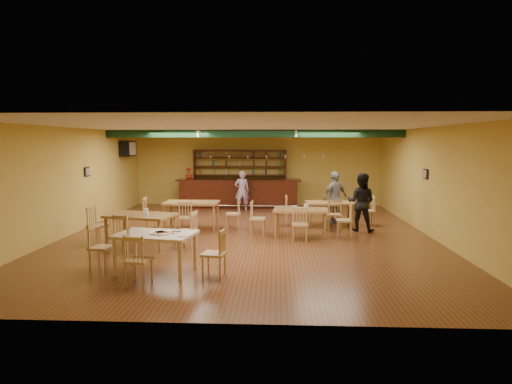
# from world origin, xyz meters

# --- Properties ---
(floor) EXTENTS (12.00, 12.00, 0.00)m
(floor) POSITION_xyz_m (0.00, 0.00, 0.00)
(floor) COLOR brown
(floor) RESTS_ON ground
(ceiling_beam) EXTENTS (10.00, 0.30, 0.25)m
(ceiling_beam) POSITION_xyz_m (0.00, 2.80, 2.87)
(ceiling_beam) COLOR black
(ceiling_beam) RESTS_ON ceiling
(track_rail_left) EXTENTS (0.05, 2.50, 0.05)m
(track_rail_left) POSITION_xyz_m (-1.80, 3.40, 2.94)
(track_rail_left) COLOR silver
(track_rail_left) RESTS_ON ceiling
(track_rail_right) EXTENTS (0.05, 2.50, 0.05)m
(track_rail_right) POSITION_xyz_m (1.40, 3.40, 2.94)
(track_rail_right) COLOR silver
(track_rail_right) RESTS_ON ceiling
(ac_unit) EXTENTS (0.34, 0.70, 0.48)m
(ac_unit) POSITION_xyz_m (-4.80, 4.20, 2.35)
(ac_unit) COLOR silver
(ac_unit) RESTS_ON wall_left
(picture_left) EXTENTS (0.04, 0.34, 0.28)m
(picture_left) POSITION_xyz_m (-4.97, 1.00, 1.70)
(picture_left) COLOR black
(picture_left) RESTS_ON wall_left
(picture_right) EXTENTS (0.04, 0.34, 0.28)m
(picture_right) POSITION_xyz_m (4.97, 0.50, 1.70)
(picture_right) COLOR black
(picture_right) RESTS_ON wall_right
(bar_counter) EXTENTS (4.88, 0.85, 1.13)m
(bar_counter) POSITION_xyz_m (-0.72, 5.15, 0.56)
(bar_counter) COLOR black
(bar_counter) RESTS_ON ground
(back_bar_hutch) EXTENTS (3.77, 0.40, 2.28)m
(back_bar_hutch) POSITION_xyz_m (-0.72, 5.78, 1.14)
(back_bar_hutch) COLOR black
(back_bar_hutch) RESTS_ON ground
(poinsettia) EXTENTS (0.32, 0.32, 0.44)m
(poinsettia) POSITION_xyz_m (-2.71, 5.15, 1.35)
(poinsettia) COLOR #B31F10
(poinsettia) RESTS_ON bar_counter
(dining_table_a) EXTENTS (1.62, 0.97, 0.81)m
(dining_table_a) POSITION_xyz_m (-1.77, 0.90, 0.40)
(dining_table_a) COLOR olive
(dining_table_a) RESTS_ON ground
(dining_table_b) EXTENTS (1.52, 0.96, 0.74)m
(dining_table_b) POSITION_xyz_m (2.44, 1.57, 0.37)
(dining_table_b) COLOR olive
(dining_table_b) RESTS_ON ground
(dining_table_c) EXTENTS (1.79, 1.31, 0.81)m
(dining_table_c) POSITION_xyz_m (-2.59, -1.41, 0.40)
(dining_table_c) COLOR olive
(dining_table_c) RESTS_ON ground
(dining_table_d) EXTENTS (1.55, 0.99, 0.75)m
(dining_table_d) POSITION_xyz_m (1.45, 0.03, 0.37)
(dining_table_d) COLOR olive
(dining_table_d) RESTS_ON ground
(near_table) EXTENTS (1.64, 1.20, 0.80)m
(near_table) POSITION_xyz_m (-1.60, -3.62, 0.40)
(near_table) COLOR #D0B98B
(near_table) RESTS_ON ground
(pizza_tray) EXTENTS (0.55, 0.55, 0.01)m
(pizza_tray) POSITION_xyz_m (-1.49, -3.62, 0.81)
(pizza_tray) COLOR silver
(pizza_tray) RESTS_ON near_table
(parmesan_shaker) EXTENTS (0.09, 0.09, 0.11)m
(parmesan_shaker) POSITION_xyz_m (-2.08, -3.78, 0.86)
(parmesan_shaker) COLOR #EAE5C6
(parmesan_shaker) RESTS_ON near_table
(napkin_stack) EXTENTS (0.20, 0.15, 0.03)m
(napkin_stack) POSITION_xyz_m (-1.22, -3.40, 0.82)
(napkin_stack) COLOR white
(napkin_stack) RESTS_ON near_table
(pizza_server) EXTENTS (0.28, 0.30, 0.00)m
(pizza_server) POSITION_xyz_m (-1.33, -3.56, 0.82)
(pizza_server) COLOR silver
(pizza_server) RESTS_ON pizza_tray
(side_plate) EXTENTS (0.25, 0.25, 0.01)m
(side_plate) POSITION_xyz_m (-1.01, -3.83, 0.81)
(side_plate) COLOR white
(side_plate) RESTS_ON near_table
(patron_bar) EXTENTS (0.61, 0.45, 1.52)m
(patron_bar) POSITION_xyz_m (-0.52, 4.33, 0.76)
(patron_bar) COLOR #764595
(patron_bar) RESTS_ON ground
(patron_right_a) EXTENTS (1.00, 0.89, 1.70)m
(patron_right_a) POSITION_xyz_m (3.24, 0.77, 0.85)
(patron_right_a) COLOR black
(patron_right_a) RESTS_ON ground
(patron_right_b) EXTENTS (1.02, 0.90, 1.65)m
(patron_right_b) POSITION_xyz_m (2.65, 2.03, 0.83)
(patron_right_b) COLOR slate
(patron_right_b) RESTS_ON ground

